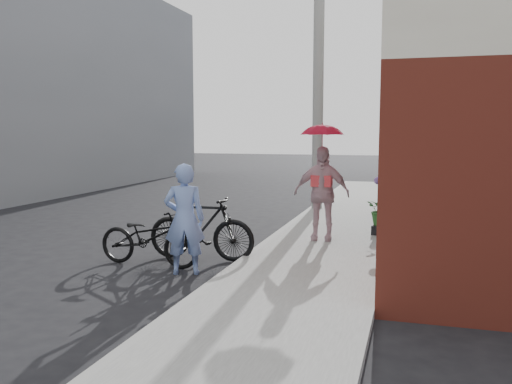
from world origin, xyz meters
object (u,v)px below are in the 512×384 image
at_px(bike_left, 149,237).
at_px(bike_right, 201,227).
at_px(planter, 382,230).
at_px(kimono_woman, 322,193).
at_px(officer, 184,219).
at_px(utility_pole, 318,81).

relative_size(bike_left, bike_right, 0.95).
relative_size(bike_left, planter, 5.18).
height_order(bike_left, bike_right, bike_right).
height_order(bike_left, planter, bike_left).
bearing_deg(planter, kimono_woman, -142.36).
bearing_deg(officer, planter, -147.23).
bearing_deg(utility_pole, bike_right, -99.33).
height_order(officer, kimono_woman, kimono_woman).
bearing_deg(utility_pole, planter, -59.85).
bearing_deg(officer, bike_right, -102.70).
height_order(utility_pole, officer, utility_pole).
relative_size(kimono_woman, planter, 5.17).
distance_m(bike_right, kimono_woman, 2.52).
distance_m(officer, planter, 4.49).
distance_m(utility_pole, bike_right, 6.61).
bearing_deg(planter, officer, -128.55).
relative_size(utility_pole, planter, 20.22).
relative_size(utility_pole, officer, 4.09).
distance_m(utility_pole, kimono_woman, 4.87).
distance_m(officer, kimono_woman, 3.12).
bearing_deg(bike_left, kimono_woman, -42.53).
height_order(utility_pole, bike_left, utility_pole).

